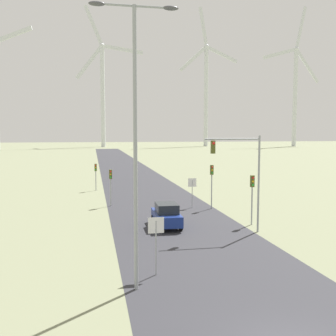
{
  "coord_description": "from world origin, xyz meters",
  "views": [
    {
      "loc": [
        -6.28,
        -10.94,
        7.1
      ],
      "look_at": [
        0.0,
        21.75,
        4.13
      ],
      "focal_mm": 42.0,
      "sensor_mm": 36.0,
      "label": 1
    }
  ],
  "objects_px": {
    "car_approaching": "(166,215)",
    "traffic_light_post_near_right": "(252,189)",
    "traffic_light_post_near_left": "(111,179)",
    "stop_sign_near": "(156,235)",
    "wind_turbine_far_right": "(295,87)",
    "traffic_light_post_mid_left": "(96,171)",
    "wind_turbine_center": "(103,85)",
    "traffic_light_mast_overhead": "(242,165)",
    "wind_turbine_right": "(206,86)",
    "streetlamp": "(135,119)",
    "traffic_light_post_mid_right": "(212,177)",
    "stop_sign_far": "(192,187)"
  },
  "relations": [
    {
      "from": "stop_sign_far",
      "to": "traffic_light_post_mid_right",
      "type": "height_order",
      "value": "traffic_light_post_mid_right"
    },
    {
      "from": "streetlamp",
      "to": "stop_sign_far",
      "type": "distance_m",
      "value": 20.85
    },
    {
      "from": "wind_turbine_center",
      "to": "wind_turbine_far_right",
      "type": "bearing_deg",
      "value": -5.49
    },
    {
      "from": "traffic_light_post_mid_right",
      "to": "car_approaching",
      "type": "relative_size",
      "value": 1.0
    },
    {
      "from": "traffic_light_post_mid_right",
      "to": "wind_turbine_right",
      "type": "xyz_separation_m",
      "value": [
        49.38,
        170.61,
        29.15
      ]
    },
    {
      "from": "wind_turbine_right",
      "to": "streetlamp",
      "type": "bearing_deg",
      "value": -107.23
    },
    {
      "from": "stop_sign_far",
      "to": "traffic_light_mast_overhead",
      "type": "height_order",
      "value": "traffic_light_mast_overhead"
    },
    {
      "from": "traffic_light_post_mid_left",
      "to": "wind_turbine_far_right",
      "type": "height_order",
      "value": "wind_turbine_far_right"
    },
    {
      "from": "streetlamp",
      "to": "wind_turbine_far_right",
      "type": "bearing_deg",
      "value": 59.52
    },
    {
      "from": "stop_sign_near",
      "to": "traffic_light_mast_overhead",
      "type": "xyz_separation_m",
      "value": [
        7.29,
        7.16,
        2.78
      ]
    },
    {
      "from": "traffic_light_post_mid_right",
      "to": "wind_turbine_far_right",
      "type": "relative_size",
      "value": 0.06
    },
    {
      "from": "wind_turbine_center",
      "to": "traffic_light_post_near_right",
      "type": "bearing_deg",
      "value": -87.85
    },
    {
      "from": "traffic_light_post_mid_left",
      "to": "traffic_light_mast_overhead",
      "type": "relative_size",
      "value": 0.48
    },
    {
      "from": "traffic_light_post_near_right",
      "to": "car_approaching",
      "type": "distance_m",
      "value": 6.93
    },
    {
      "from": "traffic_light_post_near_left",
      "to": "wind_turbine_right",
      "type": "height_order",
      "value": "wind_turbine_right"
    },
    {
      "from": "stop_sign_far",
      "to": "traffic_light_post_near_left",
      "type": "distance_m",
      "value": 7.93
    },
    {
      "from": "wind_turbine_far_right",
      "to": "traffic_light_mast_overhead",
      "type": "bearing_deg",
      "value": -119.64
    },
    {
      "from": "traffic_light_post_mid_left",
      "to": "car_approaching",
      "type": "bearing_deg",
      "value": -75.88
    },
    {
      "from": "traffic_light_post_near_right",
      "to": "wind_turbine_far_right",
      "type": "distance_m",
      "value": 192.91
    },
    {
      "from": "streetlamp",
      "to": "traffic_light_post_near_right",
      "type": "bearing_deg",
      "value": 46.98
    },
    {
      "from": "traffic_light_post_near_right",
      "to": "wind_turbine_far_right",
      "type": "bearing_deg",
      "value": 60.5
    },
    {
      "from": "traffic_light_post_near_left",
      "to": "car_approaching",
      "type": "height_order",
      "value": "traffic_light_post_near_left"
    },
    {
      "from": "stop_sign_near",
      "to": "traffic_light_post_near_left",
      "type": "bearing_deg",
      "value": 94.06
    },
    {
      "from": "streetlamp",
      "to": "stop_sign_far",
      "type": "height_order",
      "value": "streetlamp"
    },
    {
      "from": "traffic_light_post_near_right",
      "to": "stop_sign_far",
      "type": "bearing_deg",
      "value": 109.95
    },
    {
      "from": "car_approaching",
      "to": "wind_turbine_center",
      "type": "distance_m",
      "value": 177.74
    },
    {
      "from": "traffic_light_post_mid_right",
      "to": "car_approaching",
      "type": "xyz_separation_m",
      "value": [
        -5.5,
        -6.29,
        -2.1
      ]
    },
    {
      "from": "streetlamp",
      "to": "traffic_light_mast_overhead",
      "type": "distance_m",
      "value": 12.52
    },
    {
      "from": "wind_turbine_right",
      "to": "traffic_light_post_near_left",
      "type": "bearing_deg",
      "value": -109.29
    },
    {
      "from": "wind_turbine_center",
      "to": "wind_turbine_right",
      "type": "bearing_deg",
      "value": 1.82
    },
    {
      "from": "traffic_light_post_near_left",
      "to": "traffic_light_post_near_right",
      "type": "xyz_separation_m",
      "value": [
        10.39,
        -9.92,
        0.2
      ]
    },
    {
      "from": "traffic_light_post_near_left",
      "to": "traffic_light_post_near_right",
      "type": "height_order",
      "value": "traffic_light_post_near_right"
    },
    {
      "from": "traffic_light_post_near_right",
      "to": "traffic_light_post_near_left",
      "type": "bearing_deg",
      "value": 136.31
    },
    {
      "from": "traffic_light_post_mid_right",
      "to": "wind_turbine_center",
      "type": "xyz_separation_m",
      "value": [
        -5.45,
        168.87,
        28.07
      ]
    },
    {
      "from": "traffic_light_post_near_right",
      "to": "traffic_light_post_mid_left",
      "type": "height_order",
      "value": "traffic_light_post_near_right"
    },
    {
      "from": "traffic_light_mast_overhead",
      "to": "wind_turbine_far_right",
      "type": "bearing_deg",
      "value": 60.36
    },
    {
      "from": "traffic_light_post_mid_left",
      "to": "streetlamp",
      "type": "bearing_deg",
      "value": -87.22
    },
    {
      "from": "wind_turbine_right",
      "to": "traffic_light_post_mid_right",
      "type": "bearing_deg",
      "value": -106.14
    },
    {
      "from": "wind_turbine_right",
      "to": "wind_turbine_far_right",
      "type": "xyz_separation_m",
      "value": [
        45.7,
        -11.41,
        -0.53
      ]
    },
    {
      "from": "traffic_light_post_mid_left",
      "to": "traffic_light_post_near_left",
      "type": "bearing_deg",
      "value": -82.93
    },
    {
      "from": "traffic_light_post_mid_right",
      "to": "traffic_light_post_near_right",
      "type": "bearing_deg",
      "value": -80.46
    },
    {
      "from": "traffic_light_post_mid_right",
      "to": "car_approaching",
      "type": "height_order",
      "value": "traffic_light_post_mid_right"
    },
    {
      "from": "traffic_light_post_near_right",
      "to": "wind_turbine_far_right",
      "type": "xyz_separation_m",
      "value": [
        93.94,
        166.01,
        28.81
      ]
    },
    {
      "from": "stop_sign_far",
      "to": "traffic_light_post_mid_left",
      "type": "distance_m",
      "value": 15.8
    },
    {
      "from": "stop_sign_near",
      "to": "traffic_light_post_mid_left",
      "type": "distance_m",
      "value": 30.17
    },
    {
      "from": "traffic_light_post_mid_left",
      "to": "wind_turbine_center",
      "type": "relative_size",
      "value": 0.05
    },
    {
      "from": "streetlamp",
      "to": "wind_turbine_right",
      "type": "height_order",
      "value": "wind_turbine_right"
    },
    {
      "from": "car_approaching",
      "to": "traffic_light_post_near_right",
      "type": "bearing_deg",
      "value": -4.42
    },
    {
      "from": "traffic_light_post_mid_left",
      "to": "wind_turbine_right",
      "type": "xyz_separation_m",
      "value": [
        59.96,
        156.69,
        29.72
      ]
    },
    {
      "from": "stop_sign_near",
      "to": "wind_turbine_far_right",
      "type": "xyz_separation_m",
      "value": [
        102.96,
        175.33,
        29.58
      ]
    }
  ]
}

